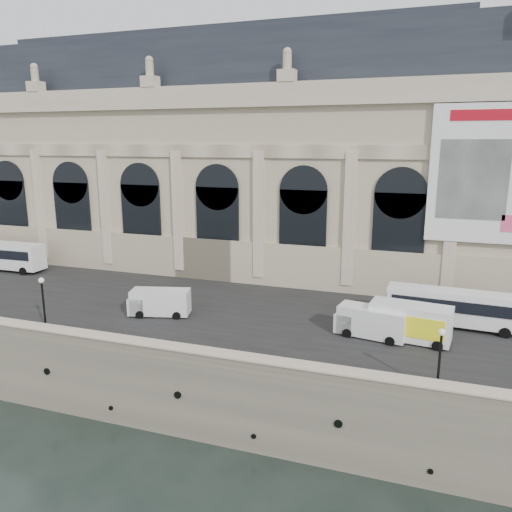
{
  "coord_description": "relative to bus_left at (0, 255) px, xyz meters",
  "views": [
    {
      "loc": [
        18.52,
        -30.17,
        22.01
      ],
      "look_at": [
        0.6,
        22.0,
        9.34
      ],
      "focal_mm": 35.0,
      "sensor_mm": 36.0,
      "label": 1
    }
  ],
  "objects": [
    {
      "name": "parapet",
      "position": [
        32.26,
        -16.95,
        -1.4
      ],
      "size": [
        160.0,
        1.4,
        1.21
      ],
      "color": "gray",
      "rests_on": "quay"
    },
    {
      "name": "van_c",
      "position": [
        46.86,
        -7.44,
        -0.69
      ],
      "size": [
        6.1,
        3.16,
        2.59
      ],
      "color": "white",
      "rests_on": "quay"
    },
    {
      "name": "quay",
      "position": [
        32.26,
        17.45,
        -5.02
      ],
      "size": [
        160.0,
        70.0,
        6.0
      ],
      "primitive_type": "cube",
      "color": "gray",
      "rests_on": "ground"
    },
    {
      "name": "ground",
      "position": [
        32.26,
        -17.55,
        -8.02
      ],
      "size": [
        260.0,
        260.0,
        0.0
      ],
      "primitive_type": "plane",
      "color": "black",
      "rests_on": "ground"
    },
    {
      "name": "museum",
      "position": [
        26.29,
        13.31,
        11.71
      ],
      "size": [
        69.0,
        18.7,
        29.1
      ],
      "color": "#BFB393",
      "rests_on": "quay"
    },
    {
      "name": "street",
      "position": [
        32.26,
        -3.55,
        -1.99
      ],
      "size": [
        160.0,
        24.0,
        0.06
      ],
      "primitive_type": "cube",
      "color": "#2D2D2D",
      "rests_on": "quay"
    },
    {
      "name": "lamp_left",
      "position": [
        20.15,
        -14.97,
        0.33
      ],
      "size": [
        0.48,
        0.48,
        4.71
      ],
      "color": "black",
      "rests_on": "quay"
    },
    {
      "name": "box_truck",
      "position": [
        49.78,
        -7.15,
        -0.46
      ],
      "size": [
        7.93,
        3.54,
        3.1
      ],
      "color": "white",
      "rests_on": "quay"
    },
    {
      "name": "van_b",
      "position": [
        27.47,
        -8.53,
        -0.74
      ],
      "size": [
        5.97,
        3.48,
        2.5
      ],
      "color": "white",
      "rests_on": "quay"
    },
    {
      "name": "bus_left",
      "position": [
        0.0,
        0.0,
        0.0
      ],
      "size": [
        12.27,
        3.1,
        3.6
      ],
      "color": "white",
      "rests_on": "quay"
    },
    {
      "name": "bus_right",
      "position": [
        53.61,
        -2.7,
        -0.16
      ],
      "size": [
        11.35,
        3.17,
        3.31
      ],
      "color": "white",
      "rests_on": "quay"
    },
    {
      "name": "lamp_right",
      "position": [
        52.29,
        -15.79,
        0.2
      ],
      "size": [
        0.45,
        0.45,
        4.45
      ],
      "color": "black",
      "rests_on": "quay"
    }
  ]
}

